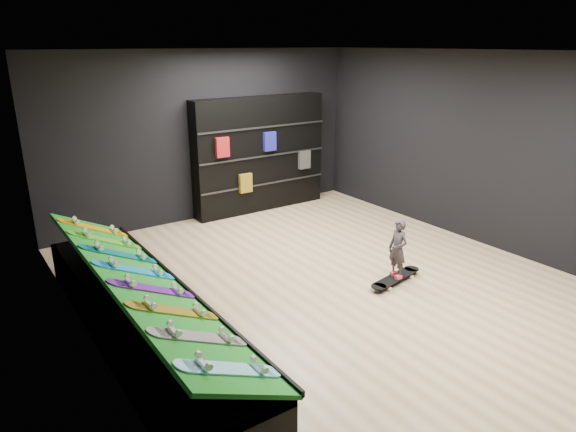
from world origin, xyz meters
TOP-DOWN VIEW (x-y plane):
  - floor at (0.00, 0.00)m, footprint 6.00×7.00m
  - ceiling at (0.00, 0.00)m, footprint 6.00×7.00m
  - wall_back at (0.00, 3.50)m, footprint 6.00×0.02m
  - wall_left at (-3.00, 0.00)m, footprint 0.02×7.00m
  - wall_right at (3.00, 0.00)m, footprint 0.02×7.00m
  - display_rack at (-2.55, 0.00)m, footprint 0.90×4.50m
  - turf_ramp at (-2.50, 0.00)m, footprint 0.92×4.50m
  - back_shelving at (1.00, 3.32)m, footprint 2.70×0.31m
  - floor_skateboard at (0.77, -0.53)m, footprint 1.00×0.39m
  - child at (0.77, -0.53)m, footprint 0.13×0.19m
  - display_board_0 at (-2.49, -1.90)m, footprint 0.93×0.22m
  - display_board_1 at (-2.49, -1.36)m, footprint 0.93×0.22m
  - display_board_2 at (-2.49, -0.81)m, footprint 0.93×0.22m
  - display_board_3 at (-2.49, -0.27)m, footprint 0.93×0.22m
  - display_board_4 at (-2.49, 0.27)m, footprint 0.93×0.22m
  - display_board_5 at (-2.49, 0.81)m, footprint 0.93×0.22m
  - display_board_6 at (-2.49, 1.36)m, footprint 0.93×0.22m
  - display_board_7 at (-2.49, 1.90)m, footprint 0.93×0.22m

SIDE VIEW (x-z plane):
  - floor at x=0.00m, z-range -0.01..0.01m
  - floor_skateboard at x=0.77m, z-range 0.00..0.09m
  - display_rack at x=-2.55m, z-range 0.00..0.50m
  - child at x=0.77m, z-range 0.09..0.58m
  - turf_ramp at x=-2.50m, z-range 0.48..0.94m
  - display_board_0 at x=-2.49m, z-range 0.49..0.99m
  - display_board_1 at x=-2.49m, z-range 0.49..0.99m
  - display_board_2 at x=-2.49m, z-range 0.49..0.99m
  - display_board_3 at x=-2.49m, z-range 0.49..0.99m
  - display_board_4 at x=-2.49m, z-range 0.49..0.99m
  - display_board_5 at x=-2.49m, z-range 0.49..0.99m
  - display_board_6 at x=-2.49m, z-range 0.49..0.99m
  - display_board_7 at x=-2.49m, z-range 0.49..0.99m
  - back_shelving at x=1.00m, z-range 0.00..2.16m
  - wall_back at x=0.00m, z-range 0.00..3.00m
  - wall_left at x=-3.00m, z-range 0.00..3.00m
  - wall_right at x=3.00m, z-range 0.00..3.00m
  - ceiling at x=0.00m, z-range 3.00..3.00m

